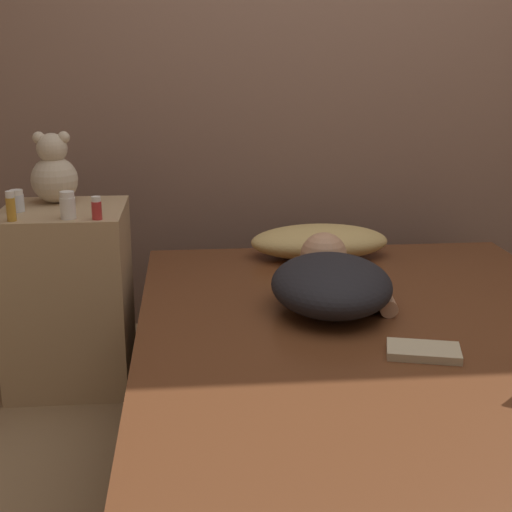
{
  "coord_description": "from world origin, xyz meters",
  "views": [
    {
      "loc": [
        -0.59,
        -2.04,
        1.3
      ],
      "look_at": [
        -0.38,
        0.25,
        0.63
      ],
      "focal_mm": 50.0,
      "sensor_mm": 36.0,
      "label": 1
    }
  ],
  "objects_px": {
    "pillow": "(319,242)",
    "person_lying": "(331,280)",
    "bottle_red": "(97,208)",
    "bottle_clear": "(17,201)",
    "teddy_bear": "(54,172)",
    "book": "(423,351)",
    "bottle_amber": "(11,207)",
    "bottle_white": "(68,205)"
  },
  "relations": [
    {
      "from": "teddy_bear",
      "to": "book",
      "type": "height_order",
      "value": "teddy_bear"
    },
    {
      "from": "teddy_bear",
      "to": "book",
      "type": "xyz_separation_m",
      "value": [
        1.19,
        -1.0,
        -0.37
      ]
    },
    {
      "from": "book",
      "to": "bottle_amber",
      "type": "bearing_deg",
      "value": 151.98
    },
    {
      "from": "bottle_white",
      "to": "bottle_clear",
      "type": "bearing_deg",
      "value": 146.84
    },
    {
      "from": "person_lying",
      "to": "book",
      "type": "height_order",
      "value": "person_lying"
    },
    {
      "from": "bottle_white",
      "to": "bottle_red",
      "type": "height_order",
      "value": "bottle_white"
    },
    {
      "from": "teddy_bear",
      "to": "book",
      "type": "relative_size",
      "value": 1.2
    },
    {
      "from": "pillow",
      "to": "book",
      "type": "relative_size",
      "value": 2.49
    },
    {
      "from": "teddy_bear",
      "to": "bottle_clear",
      "type": "height_order",
      "value": "teddy_bear"
    },
    {
      "from": "pillow",
      "to": "book",
      "type": "distance_m",
      "value": 1.03
    },
    {
      "from": "bottle_amber",
      "to": "book",
      "type": "xyz_separation_m",
      "value": [
        1.29,
        -0.69,
        -0.3
      ]
    },
    {
      "from": "teddy_bear",
      "to": "bottle_red",
      "type": "distance_m",
      "value": 0.38
    },
    {
      "from": "teddy_bear",
      "to": "bottle_clear",
      "type": "xyz_separation_m",
      "value": [
        -0.12,
        -0.15,
        -0.08
      ]
    },
    {
      "from": "bottle_red",
      "to": "bottle_amber",
      "type": "xyz_separation_m",
      "value": [
        -0.3,
        0.0,
        0.01
      ]
    },
    {
      "from": "pillow",
      "to": "bottle_white",
      "type": "bearing_deg",
      "value": -162.21
    },
    {
      "from": "person_lying",
      "to": "teddy_bear",
      "type": "distance_m",
      "value": 1.19
    },
    {
      "from": "pillow",
      "to": "person_lying",
      "type": "distance_m",
      "value": 0.58
    },
    {
      "from": "bottle_red",
      "to": "bottle_clear",
      "type": "bearing_deg",
      "value": 153.26
    },
    {
      "from": "bottle_amber",
      "to": "bottle_clear",
      "type": "bearing_deg",
      "value": 95.43
    },
    {
      "from": "pillow",
      "to": "book",
      "type": "xyz_separation_m",
      "value": [
        0.12,
        -1.02,
        -0.06
      ]
    },
    {
      "from": "person_lying",
      "to": "bottle_white",
      "type": "relative_size",
      "value": 7.09
    },
    {
      "from": "bottle_amber",
      "to": "person_lying",
      "type": "bearing_deg",
      "value": -12.26
    },
    {
      "from": "bottle_amber",
      "to": "bottle_red",
      "type": "bearing_deg",
      "value": -0.62
    },
    {
      "from": "pillow",
      "to": "person_lying",
      "type": "height_order",
      "value": "person_lying"
    },
    {
      "from": "bottle_red",
      "to": "bottle_clear",
      "type": "relative_size",
      "value": 1.01
    },
    {
      "from": "teddy_bear",
      "to": "book",
      "type": "bearing_deg",
      "value": -39.9
    },
    {
      "from": "pillow",
      "to": "bottle_red",
      "type": "xyz_separation_m",
      "value": [
        -0.87,
        -0.33,
        0.24
      ]
    },
    {
      "from": "bottle_white",
      "to": "bottle_amber",
      "type": "bearing_deg",
      "value": -174.7
    },
    {
      "from": "bottle_red",
      "to": "bottle_amber",
      "type": "bearing_deg",
      "value": 179.38
    },
    {
      "from": "bottle_red",
      "to": "bottle_amber",
      "type": "distance_m",
      "value": 0.3
    },
    {
      "from": "teddy_bear",
      "to": "bottle_white",
      "type": "bearing_deg",
      "value": -72.17
    },
    {
      "from": "pillow",
      "to": "bottle_red",
      "type": "distance_m",
      "value": 0.96
    },
    {
      "from": "person_lying",
      "to": "bottle_white",
      "type": "xyz_separation_m",
      "value": [
        -0.91,
        0.26,
        0.23
      ]
    },
    {
      "from": "bottle_clear",
      "to": "bottle_amber",
      "type": "relative_size",
      "value": 0.77
    },
    {
      "from": "bottle_clear",
      "to": "book",
      "type": "distance_m",
      "value": 1.58
    },
    {
      "from": "bottle_white",
      "to": "book",
      "type": "relative_size",
      "value": 0.43
    },
    {
      "from": "bottle_clear",
      "to": "bottle_amber",
      "type": "bearing_deg",
      "value": -84.57
    },
    {
      "from": "book",
      "to": "bottle_white",
      "type": "bearing_deg",
      "value": 147.27
    },
    {
      "from": "person_lying",
      "to": "bottle_white",
      "type": "distance_m",
      "value": 0.98
    },
    {
      "from": "person_lying",
      "to": "bottle_white",
      "type": "bearing_deg",
      "value": 170.34
    },
    {
      "from": "bottle_white",
      "to": "book",
      "type": "distance_m",
      "value": 1.34
    },
    {
      "from": "bottle_red",
      "to": "book",
      "type": "distance_m",
      "value": 1.24
    }
  ]
}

